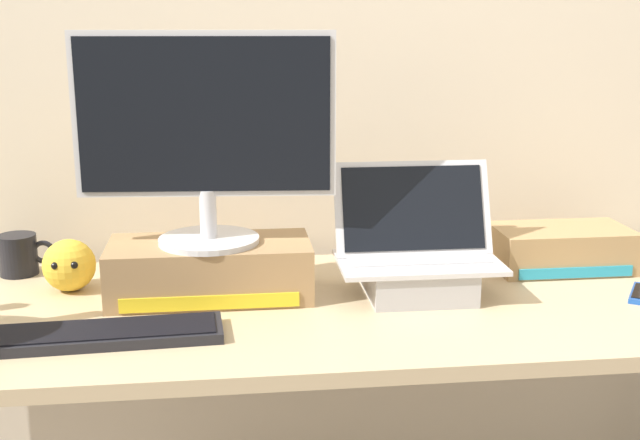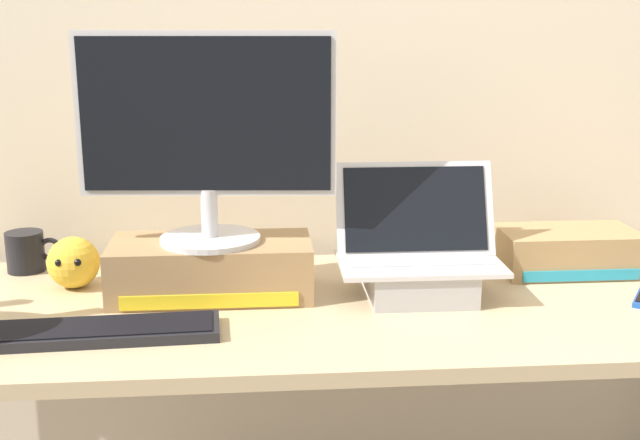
{
  "view_description": "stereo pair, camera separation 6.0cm",
  "coord_description": "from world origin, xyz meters",
  "px_view_note": "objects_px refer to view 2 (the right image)",
  "views": [
    {
      "loc": [
        -0.19,
        -1.6,
        1.31
      ],
      "look_at": [
        0.0,
        0.0,
        0.9
      ],
      "focal_mm": 45.11,
      "sensor_mm": 36.0,
      "label": 1
    },
    {
      "loc": [
        -0.13,
        -1.6,
        1.31
      ],
      "look_at": [
        0.0,
        0.0,
        0.9
      ],
      "focal_mm": 45.11,
      "sensor_mm": 36.0,
      "label": 2
    }
  ],
  "objects_px": {
    "coffee_mug": "(26,251)",
    "toner_box_cyan": "(567,251)",
    "toner_box_yellow": "(211,268)",
    "external_keyboard": "(102,331)",
    "plush_toy": "(73,262)",
    "open_laptop": "(418,267)",
    "desktop_monitor": "(207,133)"
  },
  "relations": [
    {
      "from": "toner_box_yellow",
      "to": "desktop_monitor",
      "type": "xyz_separation_m",
      "value": [
        -0.0,
        -0.0,
        0.3
      ]
    },
    {
      "from": "desktop_monitor",
      "to": "plush_toy",
      "type": "height_order",
      "value": "desktop_monitor"
    },
    {
      "from": "open_laptop",
      "to": "plush_toy",
      "type": "height_order",
      "value": "open_laptop"
    },
    {
      "from": "desktop_monitor",
      "to": "coffee_mug",
      "type": "bearing_deg",
      "value": 159.47
    },
    {
      "from": "toner_box_yellow",
      "to": "desktop_monitor",
      "type": "height_order",
      "value": "desktop_monitor"
    },
    {
      "from": "desktop_monitor",
      "to": "plush_toy",
      "type": "bearing_deg",
      "value": 170.69
    },
    {
      "from": "open_laptop",
      "to": "plush_toy",
      "type": "xyz_separation_m",
      "value": [
        -0.76,
        0.11,
        -0.0
      ]
    },
    {
      "from": "desktop_monitor",
      "to": "plush_toy",
      "type": "relative_size",
      "value": 4.67
    },
    {
      "from": "toner_box_yellow",
      "to": "toner_box_cyan",
      "type": "bearing_deg",
      "value": 6.91
    },
    {
      "from": "external_keyboard",
      "to": "coffee_mug",
      "type": "relative_size",
      "value": 3.44
    },
    {
      "from": "toner_box_yellow",
      "to": "plush_toy",
      "type": "bearing_deg",
      "value": 166.36
    },
    {
      "from": "plush_toy",
      "to": "toner_box_cyan",
      "type": "xyz_separation_m",
      "value": [
        1.14,
        0.03,
        -0.01
      ]
    },
    {
      "from": "coffee_mug",
      "to": "open_laptop",
      "type": "bearing_deg",
      "value": -15.4
    },
    {
      "from": "toner_box_yellow",
      "to": "toner_box_cyan",
      "type": "xyz_separation_m",
      "value": [
        0.83,
        0.1,
        -0.01
      ]
    },
    {
      "from": "toner_box_yellow",
      "to": "toner_box_cyan",
      "type": "distance_m",
      "value": 0.84
    },
    {
      "from": "desktop_monitor",
      "to": "coffee_mug",
      "type": "distance_m",
      "value": 0.58
    },
    {
      "from": "coffee_mug",
      "to": "plush_toy",
      "type": "distance_m",
      "value": 0.19
    },
    {
      "from": "toner_box_cyan",
      "to": "desktop_monitor",
      "type": "bearing_deg",
      "value": -173.01
    },
    {
      "from": "external_keyboard",
      "to": "coffee_mug",
      "type": "xyz_separation_m",
      "value": [
        -0.25,
        0.43,
        0.04
      ]
    },
    {
      "from": "open_laptop",
      "to": "toner_box_cyan",
      "type": "height_order",
      "value": "open_laptop"
    },
    {
      "from": "desktop_monitor",
      "to": "toner_box_cyan",
      "type": "bearing_deg",
      "value": 11.51
    },
    {
      "from": "toner_box_yellow",
      "to": "external_keyboard",
      "type": "xyz_separation_m",
      "value": [
        -0.2,
        -0.23,
        -0.05
      ]
    },
    {
      "from": "open_laptop",
      "to": "desktop_monitor",
      "type": "bearing_deg",
      "value": 175.68
    },
    {
      "from": "external_keyboard",
      "to": "toner_box_cyan",
      "type": "xyz_separation_m",
      "value": [
        1.03,
        0.33,
        0.04
      ]
    },
    {
      "from": "open_laptop",
      "to": "toner_box_yellow",
      "type": "bearing_deg",
      "value": 175.54
    },
    {
      "from": "desktop_monitor",
      "to": "toner_box_cyan",
      "type": "height_order",
      "value": "desktop_monitor"
    },
    {
      "from": "desktop_monitor",
      "to": "open_laptop",
      "type": "height_order",
      "value": "desktop_monitor"
    },
    {
      "from": "open_laptop",
      "to": "external_keyboard",
      "type": "distance_m",
      "value": 0.67
    },
    {
      "from": "toner_box_yellow",
      "to": "plush_toy",
      "type": "relative_size",
      "value": 3.73
    },
    {
      "from": "open_laptop",
      "to": "coffee_mug",
      "type": "xyz_separation_m",
      "value": [
        -0.89,
        0.25,
        -0.01
      ]
    },
    {
      "from": "coffee_mug",
      "to": "toner_box_cyan",
      "type": "height_order",
      "value": "toner_box_cyan"
    },
    {
      "from": "toner_box_cyan",
      "to": "coffee_mug",
      "type": "bearing_deg",
      "value": 175.24
    }
  ]
}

